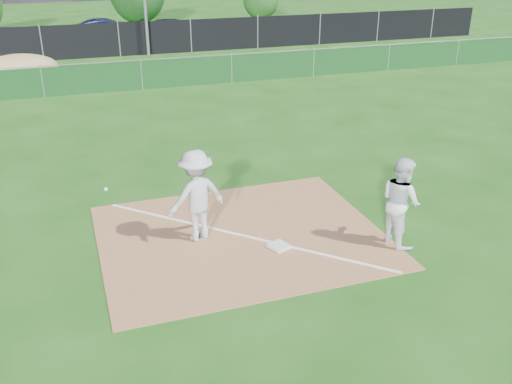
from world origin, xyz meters
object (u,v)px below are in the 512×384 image
play_at_first (196,196)px  car_mid (108,32)px  car_left (7,38)px  car_right (174,30)px  first_base (279,246)px  runner (401,201)px

play_at_first → car_mid: 26.21m
car_left → car_mid: car_mid is taller
car_right → car_left: bearing=116.4°
first_base → play_at_first: (-1.48, 0.99, 0.95)m
car_left → car_mid: size_ratio=0.94×
runner → car_right: runner is taller
play_at_first → car_right: 26.81m
play_at_first → car_left: (-4.99, 25.67, -0.29)m
car_mid → car_right: bearing=-82.0°
play_at_first → car_left: 26.15m
first_base → car_right: car_right is taller
runner → car_left: size_ratio=0.46×
first_base → runner: 2.68m
car_mid → car_right: 4.16m
first_base → car_left: size_ratio=0.09×
runner → play_at_first: bearing=64.4°
car_left → car_right: size_ratio=0.96×
runner → first_base: bearing=73.1°
play_at_first → runner: (3.95, -1.54, -0.05)m
first_base → car_left: (-6.48, 26.66, 0.66)m
car_left → runner: bearing=-151.5°
runner → car_mid: (-3.25, 27.74, -0.22)m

